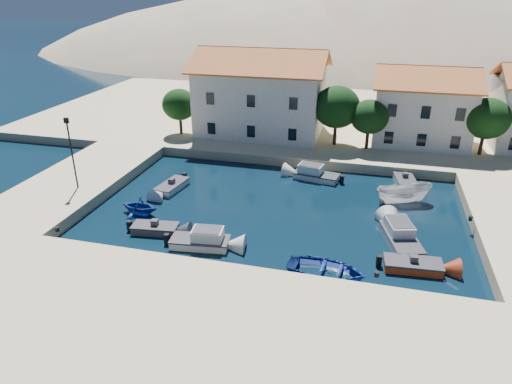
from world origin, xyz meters
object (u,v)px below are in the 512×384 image
building_left (261,91)px  boat_east (402,203)px  building_mid (423,104)px  rowboat_south (326,275)px  cabin_cruiser_east (401,237)px  lamppost (71,147)px  cabin_cruiser_south (200,240)px

building_left → boat_east: 22.04m
building_mid → rowboat_south: (-7.08, -27.34, -5.22)m
building_mid → rowboat_south: 28.72m
building_mid → building_left: bearing=-176.8°
building_mid → cabin_cruiser_east: (-2.31, -21.96, -4.75)m
rowboat_south → building_mid: bearing=-9.5°
building_mid → cabin_cruiser_east: building_mid is taller
cabin_cruiser_east → boat_east: size_ratio=1.08×
building_left → boat_east: size_ratio=3.02×
building_left → lamppost: size_ratio=2.36×
boat_east → cabin_cruiser_east: bearing=155.2°
lamppost → boat_east: lamppost is taller
building_mid → boat_east: bearing=-97.4°
building_left → cabin_cruiser_east: size_ratio=2.80×
cabin_cruiser_east → cabin_cruiser_south: bearing=90.8°
building_mid → cabin_cruiser_east: bearing=-96.0°
building_left → lamppost: (-11.50, -20.00, -1.18)m
lamppost → cabin_cruiser_south: bearing=-20.8°
building_left → boat_east: building_left is taller
rowboat_south → boat_east: (5.14, 12.46, 0.00)m
cabin_cruiser_south → boat_east: (14.33, 11.14, -0.48)m
building_left → lamppost: 23.10m
building_mid → cabin_cruiser_south: building_mid is taller
rowboat_south → boat_east: boat_east is taller
building_left → cabin_cruiser_east: building_left is taller
cabin_cruiser_east → boat_east: bearing=-18.5°
building_left → lamppost: building_left is taller
building_mid → lamppost: (-29.50, -21.00, -0.47)m
cabin_cruiser_south → boat_east: size_ratio=0.90×
rowboat_south → boat_east: 13.48m
cabin_cruiser_east → building_left: bearing=21.3°
building_mid → boat_east: 15.89m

